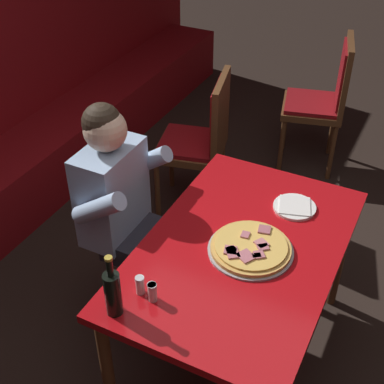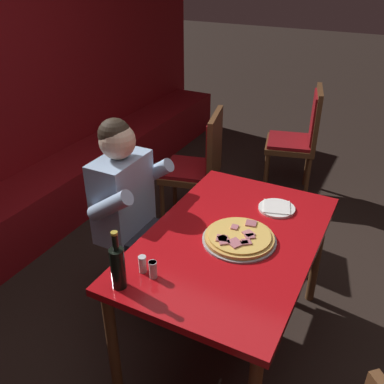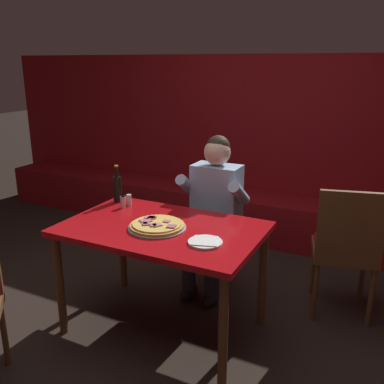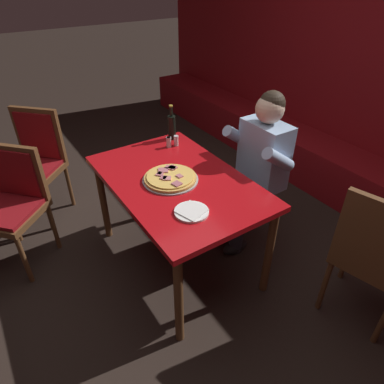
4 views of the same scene
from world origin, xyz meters
TOP-DOWN VIEW (x-y plane):
  - ground_plane at (0.00, 0.00)m, footprint 24.00×24.00m
  - booth_wall_panel at (0.00, 2.18)m, footprint 6.80×0.16m
  - booth_bench at (0.00, 1.86)m, footprint 6.46×0.48m
  - main_dining_table at (0.00, 0.00)m, footprint 1.32×0.85m
  - pizza at (-0.01, -0.05)m, footprint 0.38×0.38m
  - plate_white_paper at (0.37, -0.12)m, footprint 0.21×0.21m
  - beer_bottle at (-0.57, 0.30)m, footprint 0.07×0.07m
  - shaker_red_pepper_flakes at (-0.45, 0.20)m, footprint 0.04×0.04m
  - shaker_parmesan at (-0.44, 0.26)m, footprint 0.04×0.04m
  - shaker_black_pepper at (-0.45, 0.20)m, footprint 0.04×0.04m
  - diner_seated_blue_shirt at (0.07, 0.66)m, footprint 0.53×0.53m
  - dining_chair_side_aisle at (1.09, 0.72)m, footprint 0.53×0.53m

SIDE VIEW (x-z plane):
  - ground_plane at x=0.00m, z-range 0.00..0.00m
  - booth_bench at x=0.00m, z-range 0.00..0.46m
  - dining_chair_side_aisle at x=1.09m, z-range 0.08..1.08m
  - main_dining_table at x=0.00m, z-range 0.30..1.07m
  - diner_seated_blue_shirt at x=0.07m, z-range 0.07..1.34m
  - plate_white_paper at x=0.37m, z-range 0.77..0.79m
  - pizza at x=-0.01m, z-range 0.77..0.82m
  - shaker_red_pepper_flakes at x=-0.45m, z-range 0.77..0.86m
  - shaker_parmesan at x=-0.44m, z-range 0.77..0.86m
  - shaker_black_pepper at x=-0.45m, z-range 0.77..0.86m
  - beer_bottle at x=-0.57m, z-range 0.74..1.03m
  - booth_wall_panel at x=0.00m, z-range 0.00..1.90m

